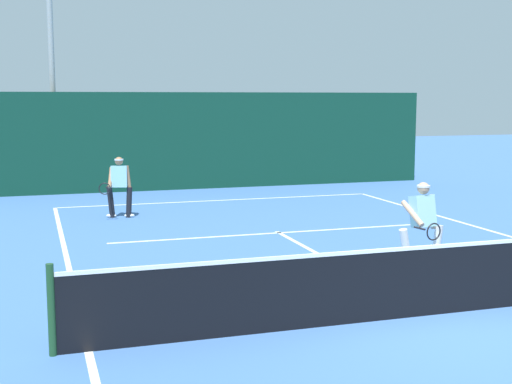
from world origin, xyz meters
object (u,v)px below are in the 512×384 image
Objects in this scene: tennis_ball_extra at (247,298)px; light_pole at (51,42)px; player_far at (119,185)px; tennis_ball at (363,255)px; player_near at (422,223)px.

light_pole reaches higher than tennis_ball_extra.
player_far is at bearing -76.85° from light_pole.
tennis_ball is at bearing 35.05° from tennis_ball_extra.
player_near is 8.34m from player_far.
tennis_ball is at bearing 138.22° from player_far.
tennis_ball_extra is 0.01× the size of light_pole.
player_near is 0.20× the size of light_pole.
player_near is 14.56m from light_pole.
tennis_ball_extra is at bearing -80.62° from light_pole.
player_near is at bearing -66.42° from light_pole.
player_near is at bearing -70.07° from tennis_ball.
player_far is at bearing 123.04° from tennis_ball.
tennis_ball is 13.50m from light_pole.
tennis_ball is 0.01× the size of light_pole.
light_pole reaches higher than tennis_ball.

